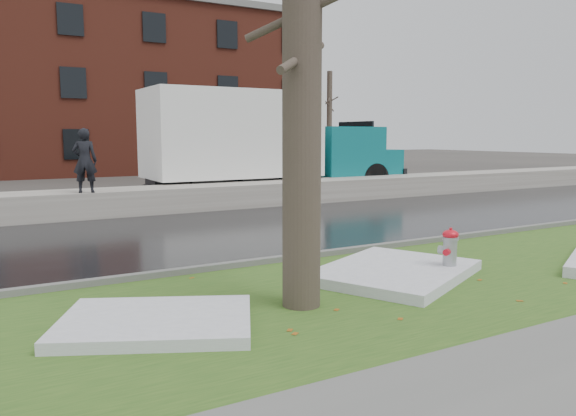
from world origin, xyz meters
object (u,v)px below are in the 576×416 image
tree (302,62)px  box_truck (263,142)px  fire_hydrant (450,250)px  worker (85,161)px

tree → box_truck: (5.67, 12.01, -1.17)m
fire_hydrant → box_truck: 12.24m
fire_hydrant → tree: 4.01m
fire_hydrant → worker: 10.16m
worker → box_truck: bearing=-141.5°
tree → box_truck: 13.33m
worker → fire_hydrant: bearing=130.6°
fire_hydrant → tree: size_ratio=0.12×
fire_hydrant → worker: worker is taller
box_truck → tree: bearing=-115.3°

